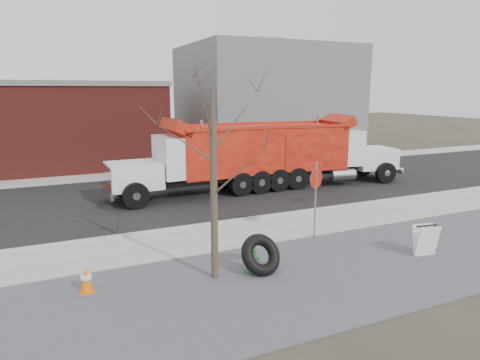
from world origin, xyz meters
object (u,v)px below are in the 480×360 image
sandwich_board (426,240)px  dump_truck_red_b (207,156)px  fire_hydrant (252,260)px  dump_truck_red_a (313,150)px  stop_sign (316,186)px  truck_tire (261,255)px

sandwich_board → dump_truck_red_b: size_ratio=0.11×
fire_hydrant → sandwich_board: 5.16m
fire_hydrant → dump_truck_red_a: bearing=48.3°
fire_hydrant → dump_truck_red_a: size_ratio=0.09×
sandwich_board → dump_truck_red_a: size_ratio=0.11×
fire_hydrant → dump_truck_red_a: (7.58, 8.59, 1.42)m
stop_sign → dump_truck_red_a: size_ratio=0.29×
dump_truck_red_a → dump_truck_red_b: bearing=-173.1°
fire_hydrant → sandwich_board: bearing=-12.2°
truck_tire → stop_sign: size_ratio=0.51×
stop_sign → dump_truck_red_b: (-1.11, 7.09, 0.03)m
fire_hydrant → stop_sign: bearing=27.1°
truck_tire → stop_sign: (2.81, 1.69, 1.24)m
truck_tire → dump_truck_red_b: 9.03m
fire_hydrant → dump_truck_red_b: size_ratio=0.09×
fire_hydrant → stop_sign: stop_sign is taller
stop_sign → fire_hydrant: bearing=-153.0°
sandwich_board → dump_truck_red_a: bearing=85.5°
sandwich_board → stop_sign: bearing=138.1°
stop_sign → sandwich_board: 3.55m
truck_tire → dump_truck_red_b: bearing=79.0°
dump_truck_red_a → stop_sign: bearing=-115.6°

